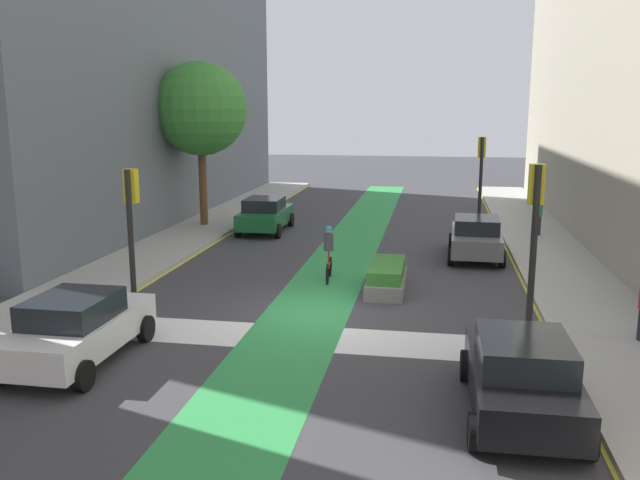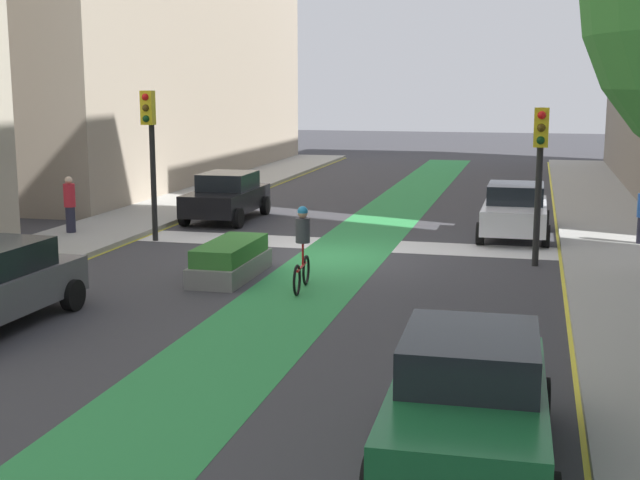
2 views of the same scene
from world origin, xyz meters
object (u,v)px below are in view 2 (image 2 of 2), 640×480
object	(u,v)px
traffic_signal_near_right	(150,137)
median_planter	(230,260)
traffic_signal_near_left	(540,156)
cyclist_in_lane	(302,246)
car_white_left_near	(515,210)
car_green_left_far	(469,399)
car_black_right_near	(227,196)
pedestrian_sidewalk_right_a	(70,204)

from	to	relation	value
traffic_signal_near_right	median_planter	size ratio (longest dim) A/B	1.44
traffic_signal_near_left	cyclist_in_lane	bearing A→B (deg)	36.25
car_white_left_near	cyclist_in_lane	size ratio (longest dim) A/B	2.27
car_white_left_near	car_green_left_far	bearing A→B (deg)	89.49
traffic_signal_near_left	car_white_left_near	bearing A→B (deg)	-81.62
car_black_right_near	cyclist_in_lane	size ratio (longest dim) A/B	2.27
cyclist_in_lane	car_green_left_far	bearing A→B (deg)	117.61
cyclist_in_lane	median_planter	distance (m)	2.17
traffic_signal_near_left	median_planter	xyz separation A→B (m)	(6.98, 2.93, -2.36)
median_planter	car_green_left_far	bearing A→B (deg)	124.94
traffic_signal_near_right	pedestrian_sidewalk_right_a	xyz separation A→B (m)	(2.66, -0.03, -2.02)
traffic_signal_near_right	traffic_signal_near_left	distance (m)	10.78
car_black_right_near	pedestrian_sidewalk_right_a	size ratio (longest dim) A/B	2.53
traffic_signal_near_right	car_black_right_near	world-z (taller)	traffic_signal_near_right
car_green_left_far	car_black_right_near	size ratio (longest dim) A/B	1.00
traffic_signal_near_left	car_green_left_far	world-z (taller)	traffic_signal_near_left
car_green_left_far	car_white_left_near	world-z (taller)	same
cyclist_in_lane	pedestrian_sidewalk_right_a	world-z (taller)	cyclist_in_lane
car_white_left_near	cyclist_in_lane	xyz separation A→B (m)	(4.40, 7.91, 0.17)
traffic_signal_near_right	car_black_right_near	xyz separation A→B (m)	(-0.69, -4.31, -2.22)
car_green_left_far	car_white_left_near	size ratio (longest dim) A/B	1.01
car_white_left_near	traffic_signal_near_left	bearing A→B (deg)	98.38
traffic_signal_near_right	car_black_right_near	distance (m)	4.89
traffic_signal_near_right	cyclist_in_lane	xyz separation A→B (m)	(-5.71, 4.65, -2.05)
traffic_signal_near_left	car_black_right_near	distance (m)	11.52
car_green_left_far	car_white_left_near	xyz separation A→B (m)	(-0.14, -16.04, 0.00)
cyclist_in_lane	traffic_signal_near_right	bearing A→B (deg)	-39.15
car_green_left_far	pedestrian_sidewalk_right_a	size ratio (longest dim) A/B	2.54
car_white_left_near	car_black_right_near	bearing A→B (deg)	-6.35
traffic_signal_near_right	car_green_left_far	world-z (taller)	traffic_signal_near_right
traffic_signal_near_left	median_planter	bearing A→B (deg)	22.76
car_black_right_near	pedestrian_sidewalk_right_a	world-z (taller)	pedestrian_sidewalk_right_a
traffic_signal_near_left	median_planter	size ratio (longest dim) A/B	1.31
car_black_right_near	car_white_left_near	size ratio (longest dim) A/B	1.00
car_white_left_near	pedestrian_sidewalk_right_a	bearing A→B (deg)	14.21
traffic_signal_near_left	car_green_left_far	size ratio (longest dim) A/B	0.93
car_green_left_far	pedestrian_sidewalk_right_a	xyz separation A→B (m)	(12.62, -12.81, 0.20)
traffic_signal_near_left	pedestrian_sidewalk_right_a	size ratio (longest dim) A/B	2.36
pedestrian_sidewalk_right_a	median_planter	distance (m)	7.54
traffic_signal_near_right	cyclist_in_lane	size ratio (longest dim) A/B	2.32
traffic_signal_near_left	pedestrian_sidewalk_right_a	world-z (taller)	traffic_signal_near_left
car_black_right_near	cyclist_in_lane	bearing A→B (deg)	119.29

